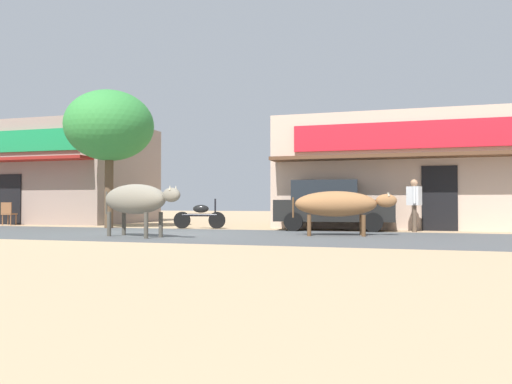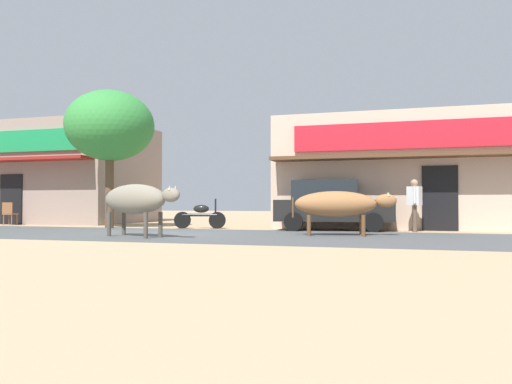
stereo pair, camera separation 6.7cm
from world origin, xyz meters
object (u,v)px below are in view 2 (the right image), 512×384
cow_far_dark (338,204)px  roadside_tree (110,126)px  parked_motorcycle (201,215)px  parked_hatchback_car (332,205)px  cafe_chair_near_tree (9,212)px  cow_near_brown (136,200)px  pedestrian_by_shop (414,201)px

cow_far_dark → roadside_tree: bearing=166.9°
cow_far_dark → parked_motorcycle: bearing=154.2°
parked_motorcycle → cow_far_dark: (5.10, -2.47, 0.40)m
parked_hatchback_car → cafe_chair_near_tree: bearing=-179.6°
cow_near_brown → parked_hatchback_car: bearing=46.7°
roadside_tree → parked_hatchback_car: (7.87, 0.85, -2.82)m
cow_near_brown → pedestrian_by_shop: size_ratio=1.72×
roadside_tree → parked_hatchback_car: roadside_tree is taller
cow_far_dark → cafe_chair_near_tree: (-13.55, 2.72, -0.35)m
parked_motorcycle → cafe_chair_near_tree: parked_motorcycle is taller
cow_near_brown → cafe_chair_near_tree: (-8.49, 4.71, -0.48)m
parked_hatchback_car → cow_far_dark: parked_hatchback_car is taller
pedestrian_by_shop → roadside_tree: bearing=-176.7°
roadside_tree → cafe_chair_near_tree: 6.07m
roadside_tree → parked_motorcycle: 4.64m
roadside_tree → pedestrian_by_shop: size_ratio=3.03×
cow_near_brown → pedestrian_by_shop: bearing=32.6°
roadside_tree → parked_motorcycle: (3.32, 0.51, -3.20)m
roadside_tree → cow_far_dark: roadside_tree is taller
parked_hatchback_car → pedestrian_by_shop: parked_hatchback_car is taller
cafe_chair_near_tree → cow_near_brown: bearing=-29.0°
roadside_tree → cafe_chair_near_tree: roadside_tree is taller
parked_motorcycle → parked_hatchback_car: bearing=4.2°
roadside_tree → cow_near_brown: roadside_tree is taller
roadside_tree → cow_far_dark: size_ratio=1.76×
roadside_tree → cow_far_dark: 9.09m
parked_motorcycle → cafe_chair_near_tree: size_ratio=1.97×
cow_far_dark → pedestrian_by_shop: pedestrian_by_shop is taller
parked_motorcycle → roadside_tree: bearing=-171.2°
parked_motorcycle → cow_near_brown: cow_near_brown is taller
roadside_tree → pedestrian_by_shop: roadside_tree is taller
roadside_tree → cafe_chair_near_tree: size_ratio=5.38×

